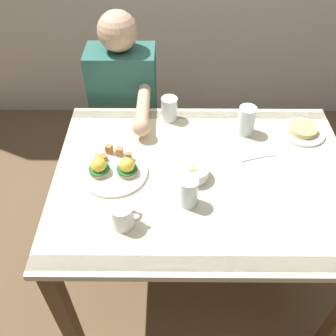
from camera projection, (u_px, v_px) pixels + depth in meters
ground_plane at (195, 271)px, 2.03m from camera, size 6.00×6.00×0.00m
dining_table at (202, 193)px, 1.58m from camera, size 1.20×0.90×0.74m
eggs_benedict_plate at (113, 169)px, 1.50m from camera, size 0.27×0.27×0.09m
fruit_bowl at (193, 172)px, 1.48m from camera, size 0.12×0.12×0.06m
coffee_mug at (123, 216)px, 1.30m from camera, size 0.11×0.08×0.09m
fork at (260, 157)px, 1.58m from camera, size 0.15×0.06×0.00m
water_glass_near at (246, 122)px, 1.66m from camera, size 0.08×0.08×0.13m
water_glass_far at (169, 110)px, 1.73m from camera, size 0.07×0.07×0.11m
water_glass_extra at (189, 194)px, 1.37m from camera, size 0.07×0.07×0.12m
side_plate at (303, 131)px, 1.68m from camera, size 0.20×0.20×0.04m
diner_person at (125, 105)px, 2.00m from camera, size 0.34×0.54×1.14m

